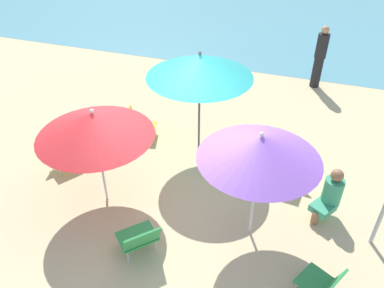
{
  "coord_description": "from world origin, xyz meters",
  "views": [
    {
      "loc": [
        1.81,
        -4.73,
        4.64
      ],
      "look_at": [
        0.07,
        0.46,
        0.7
      ],
      "focal_mm": 35.77,
      "sensor_mm": 36.0,
      "label": 1
    }
  ],
  "objects_px": {
    "person_a": "(320,57)",
    "beach_chair_c": "(62,152)",
    "beach_chair_b": "(285,170)",
    "beach_chair_e": "(323,283)",
    "umbrella_teal": "(200,66)",
    "person_b": "(330,194)",
    "beach_chair_a": "(139,124)",
    "beach_chair_d": "(139,238)",
    "umbrella_purple": "(260,148)",
    "umbrella_red": "(94,124)"
  },
  "relations": [
    {
      "from": "umbrella_red",
      "to": "umbrella_purple",
      "type": "bearing_deg",
      "value": 0.99
    },
    {
      "from": "beach_chair_b",
      "to": "beach_chair_e",
      "type": "xyz_separation_m",
      "value": [
        0.75,
        -2.13,
        -0.02
      ]
    },
    {
      "from": "beach_chair_a",
      "to": "person_a",
      "type": "xyz_separation_m",
      "value": [
        3.36,
        3.59,
        0.5
      ]
    },
    {
      "from": "umbrella_teal",
      "to": "beach_chair_d",
      "type": "height_order",
      "value": "umbrella_teal"
    },
    {
      "from": "beach_chair_c",
      "to": "person_a",
      "type": "xyz_separation_m",
      "value": [
        4.34,
        4.92,
        0.51
      ]
    },
    {
      "from": "beach_chair_b",
      "to": "beach_chair_d",
      "type": "xyz_separation_m",
      "value": [
        -1.8,
        -2.26,
        0.04
      ]
    },
    {
      "from": "beach_chair_c",
      "to": "umbrella_red",
      "type": "bearing_deg",
      "value": 8.25
    },
    {
      "from": "beach_chair_c",
      "to": "person_b",
      "type": "height_order",
      "value": "person_b"
    },
    {
      "from": "person_a",
      "to": "beach_chair_a",
      "type": "bearing_deg",
      "value": 52.47
    },
    {
      "from": "umbrella_teal",
      "to": "beach_chair_e",
      "type": "bearing_deg",
      "value": -45.46
    },
    {
      "from": "person_a",
      "to": "person_b",
      "type": "height_order",
      "value": "person_a"
    },
    {
      "from": "umbrella_red",
      "to": "beach_chair_e",
      "type": "xyz_separation_m",
      "value": [
        3.6,
        -0.75,
        -1.26
      ]
    },
    {
      "from": "umbrella_purple",
      "to": "person_a",
      "type": "bearing_deg",
      "value": 83.64
    },
    {
      "from": "beach_chair_d",
      "to": "umbrella_purple",
      "type": "bearing_deg",
      "value": -103.9
    },
    {
      "from": "beach_chair_b",
      "to": "person_b",
      "type": "height_order",
      "value": "person_b"
    },
    {
      "from": "beach_chair_e",
      "to": "umbrella_red",
      "type": "bearing_deg",
      "value": 17.02
    },
    {
      "from": "umbrella_teal",
      "to": "person_b",
      "type": "xyz_separation_m",
      "value": [
        2.5,
        -0.99,
        -1.4
      ]
    },
    {
      "from": "person_a",
      "to": "person_b",
      "type": "bearing_deg",
      "value": 101.65
    },
    {
      "from": "beach_chair_a",
      "to": "beach_chair_e",
      "type": "height_order",
      "value": "beach_chair_a"
    },
    {
      "from": "umbrella_teal",
      "to": "beach_chair_b",
      "type": "bearing_deg",
      "value": -13.37
    },
    {
      "from": "beach_chair_d",
      "to": "beach_chair_e",
      "type": "distance_m",
      "value": 2.56
    },
    {
      "from": "beach_chair_a",
      "to": "beach_chair_b",
      "type": "distance_m",
      "value": 3.15
    },
    {
      "from": "umbrella_red",
      "to": "beach_chair_a",
      "type": "height_order",
      "value": "umbrella_red"
    },
    {
      "from": "umbrella_red",
      "to": "beach_chair_b",
      "type": "bearing_deg",
      "value": 25.78
    },
    {
      "from": "beach_chair_b",
      "to": "beach_chair_c",
      "type": "relative_size",
      "value": 0.88
    },
    {
      "from": "umbrella_purple",
      "to": "person_b",
      "type": "height_order",
      "value": "umbrella_purple"
    },
    {
      "from": "beach_chair_e",
      "to": "beach_chair_a",
      "type": "bearing_deg",
      "value": -5.68
    },
    {
      "from": "umbrella_red",
      "to": "person_b",
      "type": "distance_m",
      "value": 3.84
    },
    {
      "from": "umbrella_purple",
      "to": "beach_chair_d",
      "type": "relative_size",
      "value": 2.53
    },
    {
      "from": "beach_chair_b",
      "to": "beach_chair_e",
      "type": "height_order",
      "value": "beach_chair_b"
    },
    {
      "from": "beach_chair_e",
      "to": "person_a",
      "type": "distance_m",
      "value": 6.29
    },
    {
      "from": "person_a",
      "to": "umbrella_teal",
      "type": "bearing_deg",
      "value": 67.17
    },
    {
      "from": "umbrella_teal",
      "to": "umbrella_red",
      "type": "height_order",
      "value": "umbrella_teal"
    },
    {
      "from": "umbrella_teal",
      "to": "beach_chair_e",
      "type": "distance_m",
      "value": 3.91
    },
    {
      "from": "umbrella_teal",
      "to": "umbrella_purple",
      "type": "relative_size",
      "value": 1.13
    },
    {
      "from": "umbrella_teal",
      "to": "beach_chair_c",
      "type": "distance_m",
      "value": 3.06
    },
    {
      "from": "beach_chair_c",
      "to": "beach_chair_d",
      "type": "height_order",
      "value": "beach_chair_d"
    },
    {
      "from": "beach_chair_d",
      "to": "person_a",
      "type": "relative_size",
      "value": 0.47
    },
    {
      "from": "umbrella_teal",
      "to": "beach_chair_a",
      "type": "distance_m",
      "value": 2.06
    },
    {
      "from": "umbrella_purple",
      "to": "person_a",
      "type": "height_order",
      "value": "umbrella_purple"
    },
    {
      "from": "beach_chair_c",
      "to": "umbrella_teal",
      "type": "bearing_deg",
      "value": 60.79
    },
    {
      "from": "umbrella_teal",
      "to": "beach_chair_d",
      "type": "distance_m",
      "value": 3.08
    },
    {
      "from": "umbrella_purple",
      "to": "umbrella_red",
      "type": "distance_m",
      "value": 2.5
    },
    {
      "from": "beach_chair_e",
      "to": "umbrella_teal",
      "type": "bearing_deg",
      "value": -16.62
    },
    {
      "from": "umbrella_red",
      "to": "person_a",
      "type": "relative_size",
      "value": 1.14
    },
    {
      "from": "beach_chair_c",
      "to": "beach_chair_d",
      "type": "xyz_separation_m",
      "value": [
        2.28,
        -1.46,
        0.03
      ]
    },
    {
      "from": "person_a",
      "to": "beach_chair_c",
      "type": "bearing_deg",
      "value": 54.19
    },
    {
      "from": "beach_chair_d",
      "to": "umbrella_teal",
      "type": "bearing_deg",
      "value": -47.53
    },
    {
      "from": "beach_chair_a",
      "to": "person_a",
      "type": "relative_size",
      "value": 0.42
    },
    {
      "from": "person_a",
      "to": "beach_chair_b",
      "type": "bearing_deg",
      "value": 92.05
    }
  ]
}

